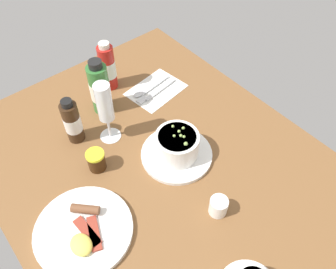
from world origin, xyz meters
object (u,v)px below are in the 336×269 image
Objects in this scene: sauce_bottle_green at (99,89)px; sauce_bottle_brown at (72,122)px; cutlery_setting at (155,90)px; breakfast_plate at (84,231)px; creamer_jug at (219,206)px; jam_jar at (96,160)px; sauce_bottle_red at (108,67)px; porridge_bowl at (177,147)px; wine_glass at (105,105)px.

sauce_bottle_green reaches higher than sauce_bottle_brown.
breakfast_plate is at bearing 123.01° from cutlery_setting.
creamer_jug is 0.92× the size of jam_jar.
sauce_bottle_red is at bearing -45.64° from sauce_bottle_green.
sauce_bottle_green is at bearing 134.36° from sauce_bottle_red.
sauce_bottle_red is (26.18, -21.48, 4.89)cm from jam_jar.
sauce_bottle_green is at bearing -67.06° from sauce_bottle_brown.
porridge_bowl is 1.01× the size of wine_glass.
creamer_jug is at bearing 174.61° from sauce_bottle_red.
sauce_bottle_red reaches higher than creamer_jug.
wine_glass reaches higher than sauce_bottle_red.
cutlery_setting is at bearing -18.89° from creamer_jug.
wine_glass is (-7.34, 22.68, 12.66)cm from cutlery_setting.
sauce_bottle_brown is at bearing -26.77° from breakfast_plate.
cutlery_setting is (25.56, -12.19, -3.75)cm from porridge_bowl.
wine_glass is at bearing 107.94° from cutlery_setting.
sauce_bottle_red is 1.13× the size of sauce_bottle_brown.
sauce_bottle_brown reaches higher than porridge_bowl.
wine_glass is at bearing -125.81° from sauce_bottle_brown.
wine_glass is (38.26, 7.07, 10.34)cm from creamer_jug.
sauce_bottle_green is (29.39, 5.97, 4.57)cm from porridge_bowl.
breakfast_plate is (-32.82, 26.47, -7.65)cm from sauce_bottle_green.
breakfast_plate is (-21.66, 21.96, -11.98)cm from wine_glass.
wine_glass reaches higher than creamer_jug.
wine_glass is 0.84× the size of breakfast_plate.
creamer_jug is 40.26cm from wine_glass.
wine_glass is 15.17cm from jam_jar.
creamer_jug is (-20.05, 3.42, -1.43)cm from porridge_bowl.
sauce_bottle_brown is at bearing 92.80° from cutlery_setting.
sauce_bottle_brown is (44.10, 15.16, 4.42)cm from creamer_jug.
porridge_bowl is at bearing -168.52° from sauce_bottle_green.
jam_jar is (-7.24, 9.02, -9.82)cm from wine_glass.
cutlery_setting is at bearing -138.65° from sauce_bottle_red.
jam_jar is at bearing 128.74° from wine_glass.
jam_jar is (-14.58, 31.69, 2.83)cm from cutlery_setting.
cutlery_setting is 0.99× the size of wine_glass.
cutlery_setting is at bearing -25.50° from porridge_bowl.
breakfast_plate is at bearing 138.10° from jam_jar.
breakfast_plate is (-27.49, 13.87, -6.07)cm from sauce_bottle_brown.
cutlery_setting is at bearing -72.06° from wine_glass.
sauce_bottle_brown is (-1.51, 30.76, 6.74)cm from cutlery_setting.
breakfast_plate is (16.61, 29.03, -1.65)cm from creamer_jug.
porridge_bowl is 1.33× the size of sauce_bottle_brown.
cutlery_setting is 53.23cm from breakfast_plate.
wine_glass is 23.21cm from sauce_bottle_red.
cutlery_setting is at bearing -87.20° from sauce_bottle_brown.
sauce_bottle_red is 24.40cm from sauce_bottle_brown.
cutlery_setting is at bearing -65.30° from jam_jar.
creamer_jug is 0.33× the size of sauce_bottle_red.
sauce_bottle_green is 1.09× the size of sauce_bottle_red.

